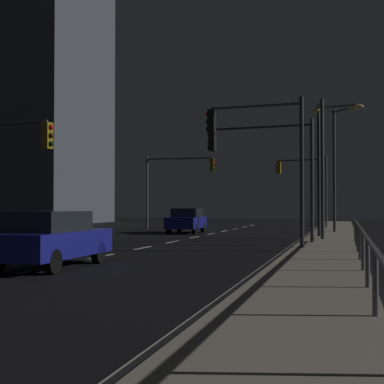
{
  "coord_description": "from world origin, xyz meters",
  "views": [
    {
      "loc": [
        8.0,
        -4.61,
        1.71
      ],
      "look_at": [
        1.28,
        19.98,
        2.35
      ],
      "focal_mm": 52.62,
      "sensor_mm": 36.0,
      "label": 1
    }
  ],
  "objects_px": {
    "traffic_light_overhead_east": "(177,176)",
    "traffic_light_near_left": "(260,143)",
    "street_lamp_mid_block": "(338,158)",
    "street_lamp_median": "(326,156)",
    "traffic_light_far_left": "(264,156)",
    "traffic_light_near_right": "(304,177)",
    "car_oncoming": "(187,220)",
    "car": "(50,238)",
    "traffic_light_far_right": "(0,156)",
    "street_lamp_corner": "(321,154)"
  },
  "relations": [
    {
      "from": "traffic_light_near_left",
      "to": "street_lamp_mid_block",
      "type": "xyz_separation_m",
      "value": [
        2.76,
        13.47,
        0.49
      ]
    },
    {
      "from": "traffic_light_overhead_east",
      "to": "street_lamp_corner",
      "type": "bearing_deg",
      "value": -47.34
    },
    {
      "from": "car_oncoming",
      "to": "traffic_light_overhead_east",
      "type": "distance_m",
      "value": 6.69
    },
    {
      "from": "car",
      "to": "traffic_light_far_right",
      "type": "bearing_deg",
      "value": 136.5
    },
    {
      "from": "traffic_light_near_left",
      "to": "traffic_light_far_right",
      "type": "relative_size",
      "value": 1.15
    },
    {
      "from": "street_lamp_mid_block",
      "to": "street_lamp_median",
      "type": "relative_size",
      "value": 1.09
    },
    {
      "from": "traffic_light_overhead_east",
      "to": "street_lamp_corner",
      "type": "height_order",
      "value": "street_lamp_corner"
    },
    {
      "from": "traffic_light_overhead_east",
      "to": "street_lamp_mid_block",
      "type": "distance_m",
      "value": 12.51
    },
    {
      "from": "traffic_light_near_right",
      "to": "car",
      "type": "bearing_deg",
      "value": -99.61
    },
    {
      "from": "car_oncoming",
      "to": "traffic_light_far_right",
      "type": "relative_size",
      "value": 0.9
    },
    {
      "from": "traffic_light_near_right",
      "to": "street_lamp_mid_block",
      "type": "height_order",
      "value": "street_lamp_mid_block"
    },
    {
      "from": "traffic_light_overhead_east",
      "to": "traffic_light_far_right",
      "type": "bearing_deg",
      "value": -91.16
    },
    {
      "from": "traffic_light_near_right",
      "to": "street_lamp_mid_block",
      "type": "xyz_separation_m",
      "value": [
        2.58,
        -7.76,
        0.78
      ]
    },
    {
      "from": "street_lamp_mid_block",
      "to": "street_lamp_corner",
      "type": "height_order",
      "value": "street_lamp_mid_block"
    },
    {
      "from": "car_oncoming",
      "to": "traffic_light_far_right",
      "type": "height_order",
      "value": "traffic_light_far_right"
    },
    {
      "from": "traffic_light_far_right",
      "to": "street_lamp_mid_block",
      "type": "distance_m",
      "value": 20.78
    },
    {
      "from": "car",
      "to": "traffic_light_near_right",
      "type": "height_order",
      "value": "traffic_light_near_right"
    },
    {
      "from": "car_oncoming",
      "to": "traffic_light_near_left",
      "type": "bearing_deg",
      "value": -62.53
    },
    {
      "from": "traffic_light_far_left",
      "to": "street_lamp_median",
      "type": "distance_m",
      "value": 5.56
    },
    {
      "from": "traffic_light_overhead_east",
      "to": "street_lamp_corner",
      "type": "distance_m",
      "value": 16.13
    },
    {
      "from": "traffic_light_overhead_east",
      "to": "traffic_light_near_left",
      "type": "height_order",
      "value": "traffic_light_near_left"
    },
    {
      "from": "car",
      "to": "street_lamp_median",
      "type": "xyz_separation_m",
      "value": [
        6.99,
        16.04,
        3.53
      ]
    },
    {
      "from": "street_lamp_mid_block",
      "to": "street_lamp_median",
      "type": "xyz_separation_m",
      "value": [
        -0.5,
        -5.19,
        -0.31
      ]
    },
    {
      "from": "car",
      "to": "traffic_light_near_left",
      "type": "bearing_deg",
      "value": 58.68
    },
    {
      "from": "traffic_light_near_right",
      "to": "street_lamp_median",
      "type": "bearing_deg",
      "value": -80.87
    },
    {
      "from": "traffic_light_overhead_east",
      "to": "traffic_light_far_right",
      "type": "xyz_separation_m",
      "value": [
        -0.43,
        -21.46,
        -0.36
      ]
    },
    {
      "from": "car",
      "to": "traffic_light_far_right",
      "type": "distance_m",
      "value": 6.87
    },
    {
      "from": "car_oncoming",
      "to": "street_lamp_corner",
      "type": "relative_size",
      "value": 0.67
    },
    {
      "from": "street_lamp_median",
      "to": "traffic_light_near_right",
      "type": "bearing_deg",
      "value": 99.13
    },
    {
      "from": "street_lamp_median",
      "to": "street_lamp_mid_block",
      "type": "bearing_deg",
      "value": 84.51
    },
    {
      "from": "traffic_light_far_right",
      "to": "street_lamp_mid_block",
      "type": "bearing_deg",
      "value": 54.5
    },
    {
      "from": "traffic_light_near_right",
      "to": "car_oncoming",
      "type": "bearing_deg",
      "value": -127.89
    },
    {
      "from": "car_oncoming",
      "to": "street_lamp_median",
      "type": "height_order",
      "value": "street_lamp_median"
    },
    {
      "from": "traffic_light_near_left",
      "to": "street_lamp_median",
      "type": "bearing_deg",
      "value": 74.7
    },
    {
      "from": "traffic_light_far_right",
      "to": "street_lamp_median",
      "type": "height_order",
      "value": "street_lamp_median"
    },
    {
      "from": "car_oncoming",
      "to": "traffic_light_near_left",
      "type": "height_order",
      "value": "traffic_light_near_left"
    },
    {
      "from": "traffic_light_overhead_east",
      "to": "car_oncoming",
      "type": "bearing_deg",
      "value": -66.97
    },
    {
      "from": "traffic_light_overhead_east",
      "to": "traffic_light_near_left",
      "type": "distance_m",
      "value": 20.09
    },
    {
      "from": "street_lamp_median",
      "to": "traffic_light_far_left",
      "type": "bearing_deg",
      "value": -117.69
    },
    {
      "from": "traffic_light_overhead_east",
      "to": "traffic_light_far_left",
      "type": "distance_m",
      "value": 16.97
    },
    {
      "from": "car_oncoming",
      "to": "street_lamp_mid_block",
      "type": "relative_size",
      "value": 0.6
    },
    {
      "from": "traffic_light_overhead_east",
      "to": "traffic_light_near_left",
      "type": "bearing_deg",
      "value": -63.84
    },
    {
      "from": "street_lamp_median",
      "to": "traffic_light_near_left",
      "type": "bearing_deg",
      "value": -105.3
    },
    {
      "from": "traffic_light_overhead_east",
      "to": "street_lamp_median",
      "type": "height_order",
      "value": "street_lamp_median"
    },
    {
      "from": "traffic_light_far_left",
      "to": "street_lamp_median",
      "type": "relative_size",
      "value": 0.78
    },
    {
      "from": "traffic_light_overhead_east",
      "to": "car",
      "type": "bearing_deg",
      "value": -80.9
    },
    {
      "from": "street_lamp_corner",
      "to": "traffic_light_far_right",
      "type": "bearing_deg",
      "value": -139.8
    },
    {
      "from": "car",
      "to": "street_lamp_median",
      "type": "distance_m",
      "value": 17.85
    },
    {
      "from": "car_oncoming",
      "to": "traffic_light_overhead_east",
      "type": "bearing_deg",
      "value": 113.03
    },
    {
      "from": "car_oncoming",
      "to": "traffic_light_far_left",
      "type": "relative_size",
      "value": 0.84
    }
  ]
}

